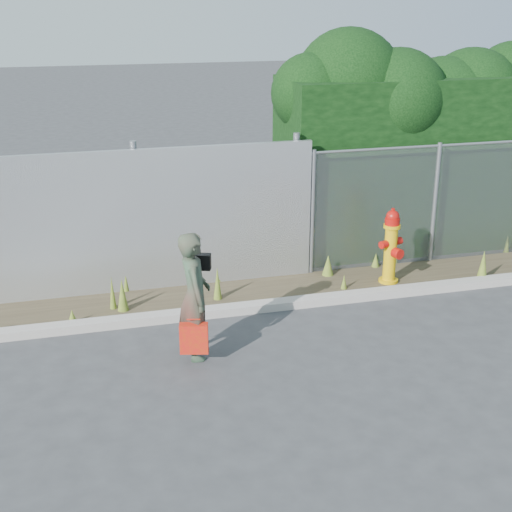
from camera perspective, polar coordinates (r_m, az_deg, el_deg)
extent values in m
plane|color=#363739|center=(8.85, 4.24, -8.98)|extent=(80.00, 80.00, 0.00)
cube|color=#A19A91|center=(10.36, 1.04, -3.98)|extent=(16.00, 0.22, 0.12)
cube|color=#403524|center=(10.91, 0.18, -2.99)|extent=(16.00, 1.20, 0.01)
cone|color=#51691F|center=(10.39, -10.64, -3.14)|extent=(0.16, 0.16, 0.49)
cone|color=#51691F|center=(10.60, -3.10, -2.25)|extent=(0.13, 0.13, 0.52)
cone|color=#51691F|center=(10.48, -11.42, -2.95)|extent=(0.10, 0.10, 0.51)
cone|color=#51691F|center=(11.08, 7.05, -2.12)|extent=(0.10, 0.10, 0.24)
cone|color=#51691F|center=(11.82, 17.69, -0.80)|extent=(0.18, 0.18, 0.51)
cone|color=#51691F|center=(11.30, -3.00, -1.59)|extent=(0.09, 0.09, 0.22)
cone|color=#51691F|center=(13.30, 19.43, 0.88)|extent=(0.10, 0.10, 0.31)
cone|color=#51691F|center=(11.07, -10.38, -1.93)|extent=(0.09, 0.09, 0.39)
cone|color=#51691F|center=(12.04, 9.55, -0.37)|extent=(0.13, 0.13, 0.25)
cone|color=#51691F|center=(12.22, 11.12, 0.54)|extent=(0.09, 0.09, 0.53)
cone|color=#51691F|center=(10.20, -14.48, -4.79)|extent=(0.14, 0.14, 0.21)
cone|color=#51691F|center=(11.57, 5.78, -0.79)|extent=(0.19, 0.19, 0.35)
cube|color=#A2A5A9|center=(10.79, -17.60, 1.97)|extent=(8.50, 0.08, 2.20)
cylinder|color=gray|center=(10.91, -9.47, 3.13)|extent=(0.10, 0.10, 2.30)
cylinder|color=gray|center=(11.39, 3.15, 4.12)|extent=(0.10, 0.10, 2.30)
cube|color=gray|center=(12.78, 18.24, 4.23)|extent=(6.50, 0.03, 2.00)
cylinder|color=gray|center=(12.56, 18.75, 8.61)|extent=(6.50, 0.04, 0.04)
cylinder|color=gray|center=(11.39, 4.53, 3.43)|extent=(0.07, 0.07, 2.05)
cylinder|color=gray|center=(12.25, 14.10, 4.09)|extent=(0.07, 0.07, 2.05)
cube|color=black|center=(13.64, 17.32, 7.48)|extent=(7.30, 1.60, 3.00)
sphere|color=black|center=(12.15, 4.39, 12.88)|extent=(1.32, 1.32, 1.32)
sphere|color=black|center=(12.49, 7.41, 13.51)|extent=(1.86, 1.86, 1.86)
sphere|color=black|center=(12.52, 11.26, 12.28)|extent=(1.68, 1.68, 1.68)
sphere|color=black|center=(13.27, 14.76, 11.36)|extent=(1.80, 1.80, 1.80)
sphere|color=black|center=(13.56, 16.80, 11.98)|extent=(1.77, 1.77, 1.77)
sphere|color=black|center=(14.04, 19.75, 12.90)|extent=(1.48, 1.48, 1.48)
cylinder|color=#E2B00B|center=(11.48, 10.53, -1.97)|extent=(0.30, 0.30, 0.07)
cylinder|color=#E2B00B|center=(11.33, 10.67, 0.04)|extent=(0.20, 0.20, 0.92)
cylinder|color=#E2B00B|center=(11.18, 10.83, 2.36)|extent=(0.26, 0.26, 0.05)
cylinder|color=#B20F0A|center=(11.15, 10.85, 2.73)|extent=(0.23, 0.23, 0.11)
sphere|color=#B20F0A|center=(11.13, 10.88, 3.10)|extent=(0.21, 0.21, 0.21)
cylinder|color=#B20F0A|center=(11.10, 10.92, 3.64)|extent=(0.05, 0.05, 0.05)
cylinder|color=#B20F0A|center=(11.20, 10.03, 0.98)|extent=(0.11, 0.12, 0.12)
cylinder|color=#B20F0A|center=(11.32, 11.43, 1.11)|extent=(0.11, 0.12, 0.12)
cylinder|color=#B20F0A|center=(11.18, 11.02, 0.17)|extent=(0.16, 0.13, 0.16)
imported|color=#106B48|center=(8.82, -4.94, -3.18)|extent=(0.42, 0.62, 1.64)
cube|color=#BC360A|center=(8.78, -4.99, -6.58)|extent=(0.35, 0.13, 0.38)
cylinder|color=#BC360A|center=(8.67, -5.04, -5.07)|extent=(0.16, 0.01, 0.01)
cube|color=black|center=(8.90, -4.50, -0.45)|extent=(0.27, 0.11, 0.20)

